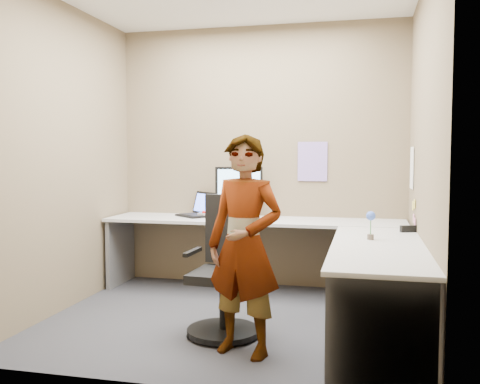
% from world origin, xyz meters
% --- Properties ---
extents(ground, '(3.00, 3.00, 0.00)m').
position_xyz_m(ground, '(0.00, 0.00, 0.00)').
color(ground, '#28282D').
rests_on(ground, ground).
extents(wall_back, '(3.00, 0.00, 3.00)m').
position_xyz_m(wall_back, '(0.00, 1.30, 1.35)').
color(wall_back, brown).
rests_on(wall_back, ground).
extents(wall_right, '(0.00, 2.70, 2.70)m').
position_xyz_m(wall_right, '(1.50, 0.00, 1.35)').
color(wall_right, brown).
rests_on(wall_right, ground).
extents(wall_left, '(0.00, 2.70, 2.70)m').
position_xyz_m(wall_left, '(-1.50, 0.00, 1.35)').
color(wall_left, brown).
rests_on(wall_left, ground).
extents(desk, '(2.98, 2.58, 0.73)m').
position_xyz_m(desk, '(0.44, 0.39, 0.59)').
color(desk, '#BCBCBC').
rests_on(desk, ground).
extents(paper_ream, '(0.36, 0.30, 0.06)m').
position_xyz_m(paper_ream, '(-0.17, 1.06, 0.76)').
color(paper_ream, red).
rests_on(paper_ream, desk).
extents(monitor, '(0.47, 0.21, 0.46)m').
position_xyz_m(monitor, '(-0.17, 1.08, 1.06)').
color(monitor, black).
rests_on(monitor, paper_ream).
extents(laptop, '(0.45, 0.44, 0.25)m').
position_xyz_m(laptop, '(-0.61, 1.10, 0.79)').
color(laptop, black).
rests_on(laptop, desk).
extents(trackball_mouse, '(0.12, 0.08, 0.07)m').
position_xyz_m(trackball_mouse, '(-0.52, 1.01, 0.76)').
color(trackball_mouse, '#B7B7BC').
rests_on(trackball_mouse, desk).
extents(origami, '(0.10, 0.10, 0.06)m').
position_xyz_m(origami, '(-0.21, 0.86, 0.76)').
color(origami, white).
rests_on(origami, desk).
extents(stapler, '(0.15, 0.09, 0.05)m').
position_xyz_m(stapler, '(1.44, 0.39, 0.76)').
color(stapler, black).
rests_on(stapler, desk).
extents(flower, '(0.07, 0.07, 0.22)m').
position_xyz_m(flower, '(1.12, -0.08, 0.87)').
color(flower, brown).
rests_on(flower, desk).
extents(calendar_purple, '(0.30, 0.01, 0.40)m').
position_xyz_m(calendar_purple, '(0.55, 1.29, 1.30)').
color(calendar_purple, '#846BB7').
rests_on(calendar_purple, wall_back).
extents(calendar_white, '(0.01, 0.28, 0.38)m').
position_xyz_m(calendar_white, '(1.49, 0.90, 1.25)').
color(calendar_white, white).
rests_on(calendar_white, wall_right).
extents(sticky_note_a, '(0.01, 0.07, 0.07)m').
position_xyz_m(sticky_note_a, '(1.49, 0.55, 0.95)').
color(sticky_note_a, '#F2E059').
rests_on(sticky_note_a, wall_right).
extents(sticky_note_b, '(0.01, 0.07, 0.07)m').
position_xyz_m(sticky_note_b, '(1.49, 0.60, 0.82)').
color(sticky_note_b, pink).
rests_on(sticky_note_b, wall_right).
extents(sticky_note_c, '(0.01, 0.07, 0.07)m').
position_xyz_m(sticky_note_c, '(1.49, 0.48, 0.80)').
color(sticky_note_c, pink).
rests_on(sticky_note_c, wall_right).
extents(sticky_note_d, '(0.01, 0.07, 0.07)m').
position_xyz_m(sticky_note_d, '(1.49, 0.70, 0.92)').
color(sticky_note_d, '#F2E059').
rests_on(sticky_note_d, wall_right).
extents(office_chair, '(0.55, 0.55, 1.04)m').
position_xyz_m(office_chair, '(0.06, -0.31, 0.43)').
color(office_chair, black).
rests_on(office_chair, ground).
extents(person, '(0.63, 0.50, 1.51)m').
position_xyz_m(person, '(0.29, -0.69, 0.75)').
color(person, '#999399').
rests_on(person, ground).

